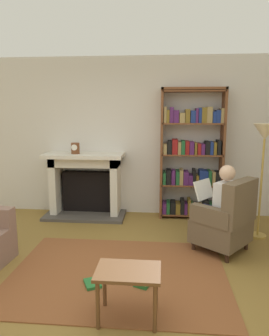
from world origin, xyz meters
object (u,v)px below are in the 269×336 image
object	(u,v)px
mantel_clock	(75,148)
armchair_reading	(226,220)
side_table	(128,278)
seated_reader	(219,204)
bookshelf	(192,156)
floor_lamp	(264,142)
fireplace	(86,182)

from	to	relation	value
mantel_clock	armchair_reading	world-z (taller)	mantel_clock
armchair_reading	side_table	xyz separation A→B (m)	(-1.10, -1.46, -0.03)
seated_reader	side_table	xyz separation A→B (m)	(-1.01, -1.53, -0.23)
mantel_clock	bookshelf	distance (m)	1.94
bookshelf	armchair_reading	bearing A→B (deg)	-75.48
floor_lamp	fireplace	bearing A→B (deg)	164.66
armchair_reading	seated_reader	world-z (taller)	seated_reader
armchair_reading	seated_reader	size ratio (longest dim) A/B	0.85
fireplace	armchair_reading	world-z (taller)	fireplace
fireplace	mantel_clock	world-z (taller)	mantel_clock
bookshelf	armchair_reading	size ratio (longest dim) A/B	2.24
armchair_reading	floor_lamp	distance (m)	1.24
fireplace	mantel_clock	size ratio (longest dim) A/B	7.49
fireplace	bookshelf	world-z (taller)	bookshelf
bookshelf	floor_lamp	distance (m)	1.24
seated_reader	mantel_clock	bearing A→B (deg)	-77.80
side_table	mantel_clock	bearing A→B (deg)	114.01
seated_reader	floor_lamp	bearing A→B (deg)	164.74
bookshelf	side_table	world-z (taller)	bookshelf
seated_reader	fireplace	bearing A→B (deg)	-81.44
side_table	floor_lamp	world-z (taller)	floor_lamp
fireplace	mantel_clock	xyz separation A→B (m)	(-0.14, -0.10, 0.60)
mantel_clock	bookshelf	world-z (taller)	bookshelf
seated_reader	bookshelf	bearing A→B (deg)	-129.37
fireplace	side_table	size ratio (longest dim) A/B	2.44
mantel_clock	fireplace	bearing A→B (deg)	35.94
floor_lamp	seated_reader	bearing A→B (deg)	-144.49
seated_reader	armchair_reading	bearing A→B (deg)	90.00
mantel_clock	floor_lamp	world-z (taller)	floor_lamp
mantel_clock	armchair_reading	bearing A→B (deg)	-27.59
fireplace	floor_lamp	bearing A→B (deg)	-15.34
armchair_reading	fireplace	bearing A→B (deg)	-81.84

